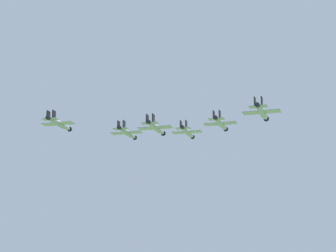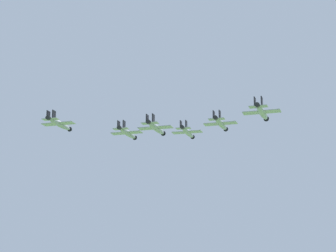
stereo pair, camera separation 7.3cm
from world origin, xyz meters
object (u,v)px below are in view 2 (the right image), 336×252
at_px(jet_right_wingman, 221,124).
at_px(jet_slot_rear, 156,128).
at_px(jet_lead, 188,132).
at_px(jet_left_outer, 60,124).
at_px(jet_left_wingman, 128,133).
at_px(jet_right_outer, 262,112).

xyz_separation_m(jet_right_wingman, jet_slot_rear, (-18.35, 17.08, -4.87)).
bearing_deg(jet_lead, jet_left_outer, 138.96).
bearing_deg(jet_right_wingman, jet_lead, 40.99).
xyz_separation_m(jet_lead, jet_slot_rear, (-38.16, 1.71, -7.57)).
bearing_deg(jet_left_wingman, jet_slot_rear, -139.17).
distance_m(jet_left_wingman, jet_right_wingman, 32.48).
relative_size(jet_left_outer, jet_slot_rear, 1.01).
xyz_separation_m(jet_left_wingman, jet_slot_rear, (-19.81, -15.36, -3.98)).
distance_m(jet_lead, jet_right_outer, 50.40).
bearing_deg(jet_right_outer, jet_left_wingman, 69.62).
height_order(jet_right_outer, jet_slot_rear, jet_right_outer).
bearing_deg(jet_lead, jet_right_outer, -140.31).
bearing_deg(jet_right_wingman, jet_slot_rear, 140.26).
xyz_separation_m(jet_right_wingman, jet_left_outer, (-16.90, 49.51, -1.22)).
height_order(jet_left_outer, jet_slot_rear, jet_left_outer).
bearing_deg(jet_lead, jet_right_wingman, -140.31).
relative_size(jet_lead, jet_left_outer, 1.01).
bearing_deg(jet_left_wingman, jet_right_wingman, -89.53).
height_order(jet_lead, jet_right_wingman, jet_lead).
bearing_deg(jet_left_wingman, jet_right_outer, -110.94).
bearing_deg(jet_right_wingman, jet_right_outer, -139.01).
xyz_separation_m(jet_lead, jet_right_wingman, (-19.81, -15.36, -2.70)).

